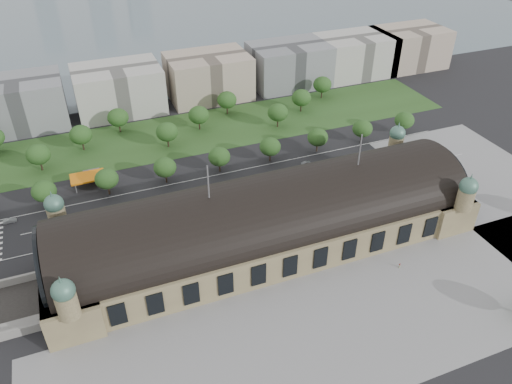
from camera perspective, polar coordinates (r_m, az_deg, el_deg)
name	(u,v)px	position (r m, az deg, el deg)	size (l,w,h in m)	color
ground	(266,244)	(181.05, 1.14, -5.92)	(900.00, 900.00, 0.00)	black
station	(266,221)	(174.57, 1.18, -3.35)	(150.00, 48.40, 44.30)	#998A5F
plaza_south	(353,324)	(157.30, 11.03, -14.63)	(190.00, 48.00, 0.12)	gray
plaza_east	(490,185)	(233.56, 25.17, 0.70)	(56.00, 100.00, 0.12)	gray
road_slab	(185,199)	(205.16, -8.13, -0.80)	(260.00, 26.00, 0.10)	black
grass_belt	(166,137)	(252.21, -10.26, 6.18)	(300.00, 45.00, 0.10)	#2C4C1E
petrol_station	(90,176)	(223.55, -18.42, 1.76)	(14.00, 13.00, 5.05)	orange
lake	(126,24)	(444.01, -14.60, 18.13)	(700.00, 320.00, 0.08)	slate
office_2	(18,104)	(281.52, -25.54, 9.09)	(45.00, 32.00, 24.00)	gray
office_3	(119,89)	(281.37, -15.42, 11.26)	(45.00, 32.00, 24.00)	#B4B2AB
office_4	(208,76)	(289.98, -5.46, 13.03)	(45.00, 32.00, 24.00)	#B4A08D
office_5	(289,65)	(306.61, 3.78, 14.32)	(45.00, 32.00, 24.00)	gray
office_6	(355,55)	(327.43, 11.20, 15.09)	(45.00, 32.00, 24.00)	#B4B2AB
office_7	(408,47)	(349.78, 17.01, 15.52)	(45.00, 32.00, 24.00)	#B4A08D
tree_row_2	(44,191)	(211.47, -23.08, 0.08)	(9.60, 9.60, 11.52)	#2D2116
tree_row_3	(107,179)	(210.81, -16.71, 1.44)	(9.60, 9.60, 11.52)	#2D2116
tree_row_4	(165,167)	(212.87, -10.37, 2.78)	(9.60, 9.60, 11.52)	#2D2116
tree_row_5	(219,157)	(217.58, -4.22, 4.04)	(9.60, 9.60, 11.52)	#2D2116
tree_row_6	(270,147)	(224.76, 1.62, 5.20)	(9.60, 9.60, 11.52)	#2D2116
tree_row_7	(318,137)	(234.20, 7.07, 6.22)	(9.60, 9.60, 11.52)	#2D2116
tree_row_8	(362,129)	(245.62, 12.07, 7.11)	(9.60, 9.60, 11.52)	#2D2116
tree_row_9	(404,120)	(258.77, 16.61, 7.86)	(9.60, 9.60, 11.52)	#2D2116
tree_belt_3	(38,154)	(237.30, -23.63, 3.96)	(10.40, 10.40, 12.48)	#2D2116
tree_belt_4	(81,135)	(247.25, -19.40, 6.19)	(10.40, 10.40, 12.48)	#2D2116
tree_belt_5	(118,117)	(258.78, -15.50, 8.21)	(10.40, 10.40, 12.48)	#2D2116
tree_belt_6	(167,132)	(239.61, -10.15, 6.78)	(10.40, 10.40, 12.48)	#2D2116
tree_belt_7	(199,115)	(253.78, -6.57, 8.74)	(10.40, 10.40, 12.48)	#2D2116
tree_belt_8	(227,100)	(269.08, -3.35, 10.46)	(10.40, 10.40, 12.48)	#2D2116
tree_belt_9	(278,112)	(254.98, 2.52, 9.07)	(10.40, 10.40, 12.48)	#2D2116
tree_belt_10	(301,98)	(272.35, 5.21, 10.68)	(10.40, 10.40, 12.48)	#2D2116
tree_belt_11	(322,85)	(290.41, 7.59, 12.08)	(10.40, 10.40, 12.48)	#2D2116
traffic_car_1	(10,221)	(212.14, -26.32, -2.96)	(1.68, 4.82, 1.59)	gray
traffic_car_2	(124,219)	(197.96, -14.90, -2.95)	(2.53, 5.49, 1.52)	black
traffic_car_5	(306,163)	(226.47, 5.75, 3.31)	(1.57, 4.49, 1.48)	#5B5D63
traffic_car_6	(355,162)	(230.46, 11.23, 3.36)	(2.34, 5.08, 1.41)	white
parked_car_0	(59,251)	(189.81, -21.56, -6.32)	(1.63, 4.68, 1.54)	black
parked_car_1	(113,240)	(188.87, -16.00, -5.25)	(2.42, 5.24, 1.46)	maroon
parked_car_2	(61,253)	(188.86, -21.35, -6.53)	(1.94, 4.77, 1.38)	#192648
parked_car_3	(114,241)	(188.25, -15.97, -5.37)	(1.85, 4.60, 1.57)	#56595E
parked_car_4	(152,225)	(192.25, -11.76, -3.70)	(1.61, 4.60, 1.52)	silver
parked_car_5	(172,225)	(190.80, -9.58, -3.74)	(2.61, 5.66, 1.57)	gray
parked_car_6	(159,223)	(192.50, -11.03, -3.53)	(2.18, 5.36, 1.56)	black
bus_west	(176,207)	(198.67, -9.11, -1.66)	(2.63, 11.23, 3.13)	red
bus_mid	(272,189)	(205.95, 1.79, 0.35)	(3.09, 13.20, 3.68)	white
bus_east	(271,189)	(206.45, 1.68, 0.37)	(2.67, 11.41, 3.18)	#BAB4AD
pedestrian_0	(400,266)	(177.93, 16.09, -8.09)	(0.85, 0.49, 1.74)	gray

